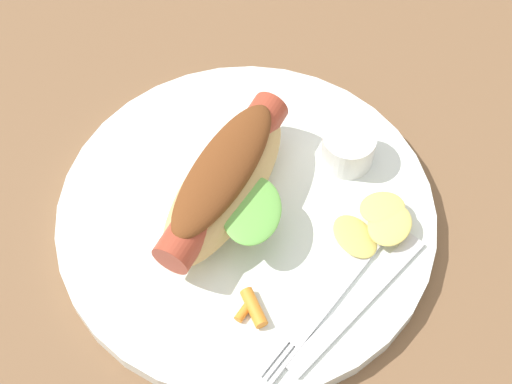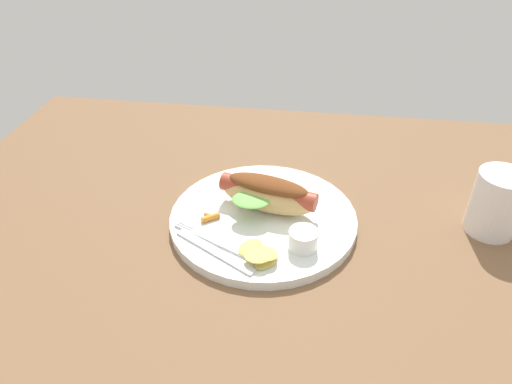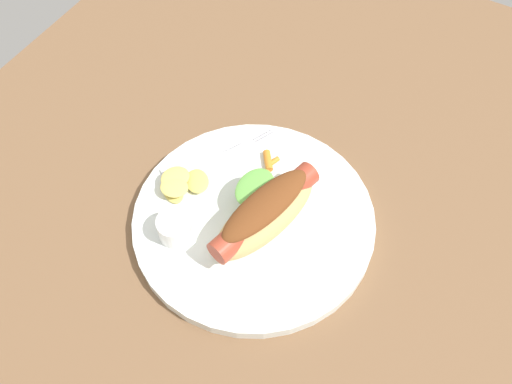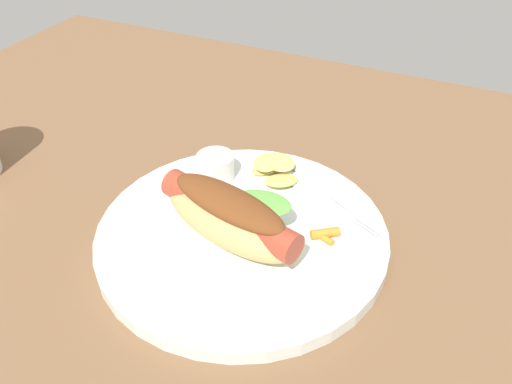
% 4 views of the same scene
% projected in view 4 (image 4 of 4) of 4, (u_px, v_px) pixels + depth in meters
% --- Properties ---
extents(ground_plane, '(1.20, 0.90, 0.02)m').
position_uv_depth(ground_plane, '(237.00, 228.00, 0.58)').
color(ground_plane, brown).
extents(plate, '(0.30, 0.30, 0.02)m').
position_uv_depth(plate, '(242.00, 235.00, 0.54)').
color(plate, white).
rests_on(plate, ground_plane).
extents(hot_dog, '(0.17, 0.10, 0.06)m').
position_uv_depth(hot_dog, '(229.00, 216.00, 0.51)').
color(hot_dog, tan).
rests_on(hot_dog, plate).
extents(sauce_ramekin, '(0.04, 0.04, 0.03)m').
position_uv_depth(sauce_ramekin, '(216.00, 167.00, 0.60)').
color(sauce_ramekin, white).
rests_on(sauce_ramekin, plate).
extents(fork, '(0.13, 0.07, 0.00)m').
position_uv_depth(fork, '(324.00, 202.00, 0.57)').
color(fork, silver).
rests_on(fork, plate).
extents(knife, '(0.13, 0.09, 0.00)m').
position_uv_depth(knife, '(327.00, 190.00, 0.59)').
color(knife, silver).
rests_on(knife, plate).
extents(chips_pile, '(0.07, 0.07, 0.02)m').
position_uv_depth(chips_pile, '(274.00, 168.00, 0.61)').
color(chips_pile, '#D8C661').
rests_on(chips_pile, plate).
extents(carrot_garnish, '(0.03, 0.03, 0.01)m').
position_uv_depth(carrot_garnish, '(324.00, 236.00, 0.52)').
color(carrot_garnish, orange).
rests_on(carrot_garnish, plate).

